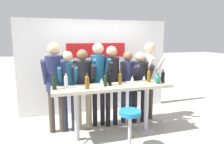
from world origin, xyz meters
The scene contains 24 objects.
ground_plane centered at (0.00, 0.00, 0.00)m, with size 40.00×40.00×0.00m, color #B2ADA3.
back_wall centered at (0.00, 1.54, 1.21)m, with size 3.92×0.12×2.41m.
tasting_table centered at (0.00, 0.00, 0.87)m, with size 2.32×0.55×1.05m.
bar_stool centered at (0.12, -0.58, 0.49)m, with size 0.40×0.40×0.73m.
person_far_left centered at (-1.07, 0.51, 1.16)m, with size 0.48×0.60×1.86m.
person_left centered at (-0.81, 0.48, 1.06)m, with size 0.41×0.53×1.69m.
person_center_left centered at (-0.51, 0.48, 1.06)m, with size 0.50×0.59×1.72m.
person_center centered at (-0.16, 0.56, 1.17)m, with size 0.38×0.53×1.85m.
person_center_right centered at (0.12, 0.48, 1.12)m, with size 0.43×0.56×1.78m.
person_right centered at (0.51, 0.55, 1.03)m, with size 0.46×0.56×1.66m.
person_far_right centered at (0.78, 0.49, 1.01)m, with size 0.51×0.58×1.64m.
person_rightmost centered at (1.05, 0.56, 1.18)m, with size 0.43×0.58×1.86m.
wine_bottle_0 centered at (-0.16, -0.01, 1.16)m, with size 0.07×0.07×0.25m.
wine_bottle_1 centered at (-0.06, 0.02, 1.18)m, with size 0.07×0.07×0.31m.
wine_bottle_2 centered at (-0.88, 0.04, 1.18)m, with size 0.07×0.07×0.29m.
wine_bottle_3 centered at (-1.09, 0.01, 1.18)m, with size 0.08×0.08×0.29m.
wine_bottle_4 centered at (0.80, 0.08, 1.18)m, with size 0.07×0.07×0.29m.
wine_bottle_5 centered at (-0.53, -0.10, 1.18)m, with size 0.08×0.08×0.28m.
wine_bottle_6 centered at (0.15, 0.04, 1.18)m, with size 0.06×0.06×0.28m.
wine_bottle_7 centered at (1.06, -0.03, 1.17)m, with size 0.07×0.07×0.27m.
wine_glass_0 centered at (0.61, -0.07, 1.17)m, with size 0.07×0.07×0.18m.
wine_glass_1 centered at (0.37, -0.07, 1.17)m, with size 0.07×0.07×0.18m.
wine_glass_2 centered at (-0.25, -0.10, 1.17)m, with size 0.07×0.07×0.18m.
decorative_vase centered at (0.91, -0.10, 1.13)m, with size 0.13×0.13×0.22m.
Camera 1 is at (-1.11, -3.59, 1.95)m, focal length 32.00 mm.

